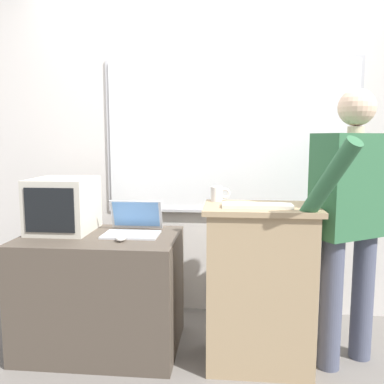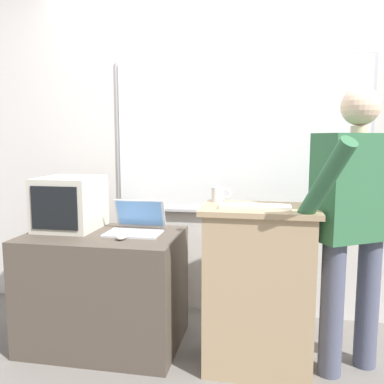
{
  "view_description": "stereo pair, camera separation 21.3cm",
  "coord_description": "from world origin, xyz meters",
  "px_view_note": "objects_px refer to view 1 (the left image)",
  "views": [
    {
      "loc": [
        0.21,
        -2.01,
        1.34
      ],
      "look_at": [
        -0.03,
        0.39,
        1.03
      ],
      "focal_mm": 38.0,
      "sensor_mm": 36.0,
      "label": 1
    },
    {
      "loc": [
        0.42,
        -1.98,
        1.34
      ],
      "look_at": [
        -0.03,
        0.39,
        1.03
      ],
      "focal_mm": 38.0,
      "sensor_mm": 36.0,
      "label": 2
    }
  ],
  "objects_px": {
    "side_desk": "(102,292)",
    "wireless_keyboard": "(257,206)",
    "person_presenter": "(352,209)",
    "coffee_mug": "(218,194)",
    "lectern_podium": "(259,286)",
    "laptop": "(134,224)",
    "computer_mouse_by_laptop": "(121,238)",
    "crt_monitor": "(63,205)"
  },
  "relations": [
    {
      "from": "side_desk",
      "to": "laptop",
      "type": "bearing_deg",
      "value": 24.13
    },
    {
      "from": "laptop",
      "to": "wireless_keyboard",
      "type": "height_order",
      "value": "wireless_keyboard"
    },
    {
      "from": "wireless_keyboard",
      "to": "computer_mouse_by_laptop",
      "type": "xyz_separation_m",
      "value": [
        -0.79,
        0.04,
        -0.22
      ]
    },
    {
      "from": "person_presenter",
      "to": "crt_monitor",
      "type": "height_order",
      "value": "person_presenter"
    },
    {
      "from": "coffee_mug",
      "to": "side_desk",
      "type": "bearing_deg",
      "value": -176.5
    },
    {
      "from": "side_desk",
      "to": "person_presenter",
      "type": "bearing_deg",
      "value": -1.86
    },
    {
      "from": "crt_monitor",
      "to": "coffee_mug",
      "type": "height_order",
      "value": "crt_monitor"
    },
    {
      "from": "lectern_podium",
      "to": "coffee_mug",
      "type": "bearing_deg",
      "value": 149.52
    },
    {
      "from": "person_presenter",
      "to": "coffee_mug",
      "type": "height_order",
      "value": "person_presenter"
    },
    {
      "from": "lectern_podium",
      "to": "computer_mouse_by_laptop",
      "type": "distance_m",
      "value": 0.86
    },
    {
      "from": "lectern_podium",
      "to": "coffee_mug",
      "type": "xyz_separation_m",
      "value": [
        -0.26,
        0.15,
        0.52
      ]
    },
    {
      "from": "crt_monitor",
      "to": "coffee_mug",
      "type": "bearing_deg",
      "value": -2.97
    },
    {
      "from": "computer_mouse_by_laptop",
      "to": "crt_monitor",
      "type": "xyz_separation_m",
      "value": [
        -0.44,
        0.22,
        0.16
      ]
    },
    {
      "from": "lectern_podium",
      "to": "crt_monitor",
      "type": "relative_size",
      "value": 2.29
    },
    {
      "from": "lectern_podium",
      "to": "crt_monitor",
      "type": "height_order",
      "value": "crt_monitor"
    },
    {
      "from": "side_desk",
      "to": "laptop",
      "type": "height_order",
      "value": "laptop"
    },
    {
      "from": "side_desk",
      "to": "computer_mouse_by_laptop",
      "type": "distance_m",
      "value": 0.44
    },
    {
      "from": "side_desk",
      "to": "coffee_mug",
      "type": "xyz_separation_m",
      "value": [
        0.74,
        0.05,
        0.64
      ]
    },
    {
      "from": "computer_mouse_by_laptop",
      "to": "coffee_mug",
      "type": "bearing_deg",
      "value": 16.56
    },
    {
      "from": "lectern_podium",
      "to": "laptop",
      "type": "height_order",
      "value": "lectern_podium"
    },
    {
      "from": "computer_mouse_by_laptop",
      "to": "wireless_keyboard",
      "type": "bearing_deg",
      "value": -2.6
    },
    {
      "from": "crt_monitor",
      "to": "coffee_mug",
      "type": "distance_m",
      "value": 1.01
    },
    {
      "from": "lectern_podium",
      "to": "wireless_keyboard",
      "type": "bearing_deg",
      "value": -115.53
    },
    {
      "from": "wireless_keyboard",
      "to": "crt_monitor",
      "type": "xyz_separation_m",
      "value": [
        -1.24,
        0.26,
        -0.06
      ]
    },
    {
      "from": "wireless_keyboard",
      "to": "coffee_mug",
      "type": "bearing_deg",
      "value": 138.34
    },
    {
      "from": "wireless_keyboard",
      "to": "coffee_mug",
      "type": "height_order",
      "value": "coffee_mug"
    },
    {
      "from": "side_desk",
      "to": "crt_monitor",
      "type": "xyz_separation_m",
      "value": [
        -0.27,
        0.1,
        0.54
      ]
    },
    {
      "from": "side_desk",
      "to": "wireless_keyboard",
      "type": "relative_size",
      "value": 2.52
    },
    {
      "from": "computer_mouse_by_laptop",
      "to": "crt_monitor",
      "type": "bearing_deg",
      "value": 153.61
    },
    {
      "from": "side_desk",
      "to": "coffee_mug",
      "type": "bearing_deg",
      "value": 3.5
    },
    {
      "from": "computer_mouse_by_laptop",
      "to": "lectern_podium",
      "type": "bearing_deg",
      "value": 1.25
    },
    {
      "from": "laptop",
      "to": "crt_monitor",
      "type": "bearing_deg",
      "value": 178.9
    },
    {
      "from": "person_presenter",
      "to": "wireless_keyboard",
      "type": "distance_m",
      "value": 0.56
    },
    {
      "from": "crt_monitor",
      "to": "wireless_keyboard",
      "type": "bearing_deg",
      "value": -11.7
    },
    {
      "from": "coffee_mug",
      "to": "lectern_podium",
      "type": "bearing_deg",
      "value": -30.48
    },
    {
      "from": "computer_mouse_by_laptop",
      "to": "coffee_mug",
      "type": "relative_size",
      "value": 0.83
    },
    {
      "from": "laptop",
      "to": "crt_monitor",
      "type": "xyz_separation_m",
      "value": [
        -0.47,
        0.01,
        0.12
      ]
    },
    {
      "from": "person_presenter",
      "to": "laptop",
      "type": "height_order",
      "value": "person_presenter"
    },
    {
      "from": "laptop",
      "to": "wireless_keyboard",
      "type": "xyz_separation_m",
      "value": [
        0.77,
        -0.25,
        0.17
      ]
    },
    {
      "from": "person_presenter",
      "to": "laptop",
      "type": "distance_m",
      "value": 1.33
    },
    {
      "from": "person_presenter",
      "to": "crt_monitor",
      "type": "relative_size",
      "value": 3.85
    },
    {
      "from": "laptop",
      "to": "computer_mouse_by_laptop",
      "type": "height_order",
      "value": "laptop"
    }
  ]
}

